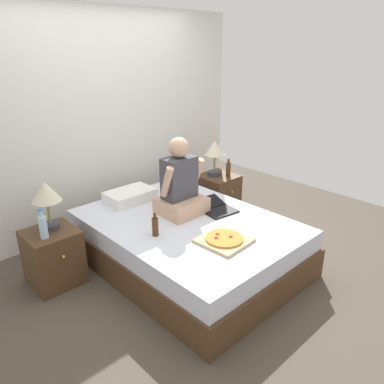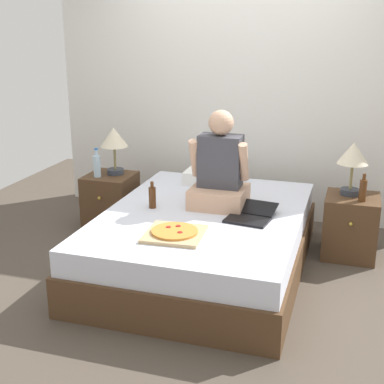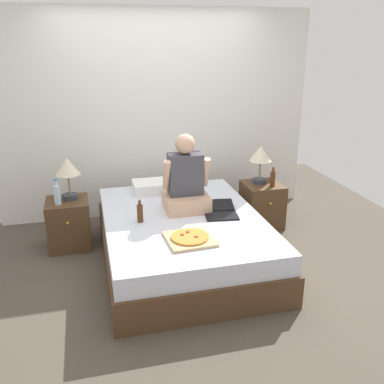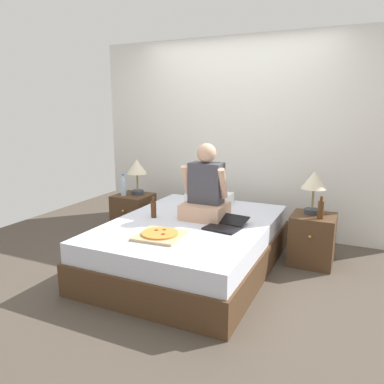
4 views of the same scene
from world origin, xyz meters
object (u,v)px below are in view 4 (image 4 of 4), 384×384
at_px(nightstand_right, 312,239).
at_px(nightstand_left, 134,215).
at_px(lamp_on_right_nightstand, 314,183).
at_px(lamp_on_left_nightstand, 137,169).
at_px(laptop, 225,225).
at_px(water_bottle, 123,187).
at_px(pizza_box, 160,235).
at_px(beer_bottle, 321,209).
at_px(beer_bottle_on_bed, 154,209).
at_px(person_seated, 206,191).
at_px(bed, 191,245).

bearing_deg(nightstand_right, nightstand_left, 180.00).
height_order(nightstand_right, lamp_on_right_nightstand, lamp_on_right_nightstand).
bearing_deg(lamp_on_left_nightstand, laptop, -26.00).
relative_size(water_bottle, pizza_box, 0.65).
xyz_separation_m(lamp_on_right_nightstand, beer_bottle, (0.10, -0.15, -0.23)).
bearing_deg(beer_bottle_on_bed, person_seated, 23.59).
xyz_separation_m(bed, laptop, (0.38, -0.04, 0.27)).
height_order(nightstand_left, water_bottle, water_bottle).
relative_size(beer_bottle, laptop, 0.51).
xyz_separation_m(bed, lamp_on_left_nightstand, (-1.08, 0.67, 0.62)).
relative_size(lamp_on_left_nightstand, pizza_box, 1.06).
height_order(bed, laptop, laptop).
height_order(nightstand_left, lamp_on_left_nightstand, lamp_on_left_nightstand).
xyz_separation_m(nightstand_right, laptop, (-0.74, -0.66, 0.25)).
bearing_deg(bed, laptop, -5.82).
height_order(nightstand_left, nightstand_right, same).
bearing_deg(nightstand_right, lamp_on_left_nightstand, 178.69).
bearing_deg(person_seated, bed, -112.29).
height_order(beer_bottle, person_seated, person_seated).
relative_size(nightstand_right, beer_bottle, 2.31).
relative_size(bed, lamp_on_right_nightstand, 4.74).
distance_m(person_seated, laptop, 0.46).
distance_m(water_bottle, person_seated, 1.33).
bearing_deg(nightstand_left, pizza_box, -47.59).
xyz_separation_m(lamp_on_left_nightstand, beer_bottle, (2.27, -0.15, -0.23)).
bearing_deg(water_bottle, beer_bottle_on_bed, -36.02).
bearing_deg(lamp_on_right_nightstand, beer_bottle, -56.31).
bearing_deg(beer_bottle_on_bed, nightstand_left, 136.77).
xyz_separation_m(bed, water_bottle, (-1.20, 0.53, 0.40)).
relative_size(lamp_on_right_nightstand, laptop, 0.99).
height_order(lamp_on_right_nightstand, person_seated, person_seated).
distance_m(lamp_on_right_nightstand, beer_bottle_on_bed, 1.69).
distance_m(beer_bottle, beer_bottle_on_bed, 1.70).
distance_m(water_bottle, beer_bottle_on_bed, 0.96).
bearing_deg(lamp_on_left_nightstand, lamp_on_right_nightstand, 0.00).
xyz_separation_m(nightstand_left, person_seated, (1.19, -0.44, 0.51)).
distance_m(nightstand_left, beer_bottle, 2.34).
height_order(lamp_on_right_nightstand, laptop, lamp_on_right_nightstand).
distance_m(nightstand_left, lamp_on_right_nightstand, 2.28).
bearing_deg(lamp_on_left_nightstand, beer_bottle, -3.79).
bearing_deg(lamp_on_left_nightstand, nightstand_left, -128.63).
height_order(nightstand_right, beer_bottle_on_bed, beer_bottle_on_bed).
bearing_deg(person_seated, lamp_on_right_nightstand, 25.62).
bearing_deg(pizza_box, lamp_on_right_nightstand, 46.48).
distance_m(pizza_box, beer_bottle_on_bed, 0.63).
distance_m(bed, lamp_on_left_nightstand, 1.41).
bearing_deg(nightstand_right, person_seated, -157.33).
distance_m(bed, nightstand_right, 1.28).
relative_size(nightstand_left, pizza_box, 1.25).
distance_m(lamp_on_right_nightstand, person_seated, 1.12).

